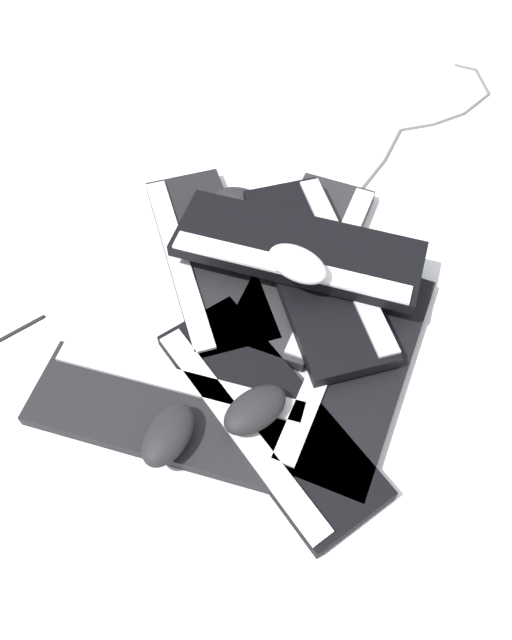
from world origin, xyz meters
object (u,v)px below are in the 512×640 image
(keyboard_1, at_px, (357,368))
(keyboard_2, at_px, (306,262))
(keyboard_0, at_px, (266,413))
(keyboard_4, at_px, (168,413))
(keyboard_5, at_px, (317,270))
(keyboard_3, at_px, (206,258))
(keyboard_6, at_px, (297,250))
(mouse_3, at_px, (255,410))
(mouse_0, at_px, (168,435))
(mouse_2, at_px, (240,201))
(mouse_1, at_px, (297,264))

(keyboard_1, xyz_separation_m, keyboard_2, (-0.24, -0.04, 0.00))
(keyboard_0, height_order, keyboard_4, same)
(keyboard_2, relative_size, keyboard_5, 1.00)
(keyboard_2, distance_m, keyboard_3, 0.19)
(keyboard_4, relative_size, keyboard_6, 1.00)
(keyboard_1, height_order, mouse_3, mouse_3)
(mouse_0, xyz_separation_m, mouse_2, (-0.50, 0.18, -0.03))
(keyboard_0, height_order, keyboard_3, same)
(keyboard_4, xyz_separation_m, mouse_1, (-0.19, 0.24, 0.10))
(keyboard_4, relative_size, mouse_1, 4.20)
(keyboard_3, xyz_separation_m, keyboard_4, (0.31, -0.10, 0.00))
(mouse_3, bearing_deg, keyboard_3, -112.46)
(keyboard_2, relative_size, mouse_2, 4.13)
(keyboard_1, distance_m, keyboard_6, 0.24)
(keyboard_5, xyz_separation_m, mouse_1, (0.03, -0.05, 0.07))
(keyboard_3, relative_size, mouse_3, 4.15)
(keyboard_2, distance_m, keyboard_5, 0.06)
(keyboard_3, bearing_deg, mouse_2, 147.36)
(keyboard_0, distance_m, keyboard_1, 0.17)
(keyboard_2, bearing_deg, mouse_0, -40.73)
(keyboard_0, height_order, keyboard_6, keyboard_6)
(keyboard_2, relative_size, mouse_0, 4.13)
(keyboard_1, height_order, mouse_1, mouse_1)
(keyboard_2, distance_m, mouse_3, 0.34)
(keyboard_3, distance_m, keyboard_5, 0.21)
(keyboard_0, bearing_deg, mouse_0, -79.29)
(keyboard_3, height_order, keyboard_6, keyboard_6)
(keyboard_4, distance_m, mouse_1, 0.33)
(keyboard_1, relative_size, keyboard_3, 0.99)
(keyboard_0, height_order, keyboard_1, same)
(keyboard_3, height_order, mouse_3, mouse_3)
(keyboard_3, height_order, keyboard_5, keyboard_5)
(mouse_0, height_order, mouse_2, mouse_0)
(keyboard_4, distance_m, mouse_3, 0.14)
(mouse_0, distance_m, mouse_1, 0.35)
(keyboard_0, xyz_separation_m, keyboard_3, (-0.34, -0.06, 0.00))
(keyboard_0, distance_m, keyboard_4, 0.16)
(keyboard_4, bearing_deg, keyboard_2, 133.98)
(mouse_1, xyz_separation_m, mouse_3, (0.23, -0.11, -0.06))
(keyboard_1, relative_size, keyboard_5, 1.00)
(keyboard_1, xyz_separation_m, mouse_3, (0.07, -0.18, 0.04))
(keyboard_0, relative_size, keyboard_6, 1.00)
(keyboard_0, xyz_separation_m, keyboard_6, (-0.28, 0.10, 0.06))
(keyboard_5, bearing_deg, keyboard_3, -114.46)
(keyboard_4, height_order, keyboard_6, keyboard_6)
(keyboard_4, height_order, mouse_2, mouse_2)
(mouse_0, bearing_deg, mouse_3, -47.01)
(keyboard_2, distance_m, keyboard_6, 0.07)
(keyboard_3, height_order, mouse_0, mouse_0)
(keyboard_1, relative_size, mouse_0, 4.12)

